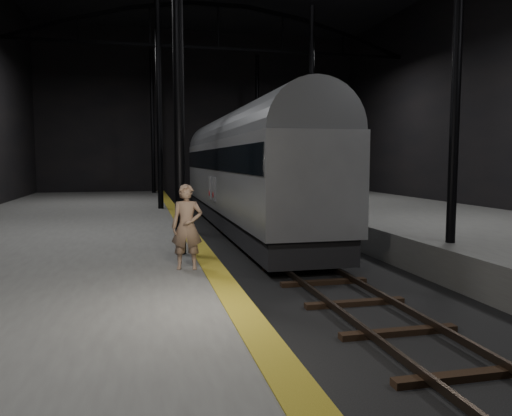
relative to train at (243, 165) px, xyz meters
name	(u,v)px	position (x,y,z in m)	size (l,w,h in m)	color
ground	(282,257)	(0.00, -6.81, -3.08)	(44.00, 44.00, 0.00)	black
platform_left	(51,251)	(-7.50, -6.81, -2.58)	(9.00, 43.80, 1.00)	#4D4D4B
platform_right	(472,235)	(7.50, -6.81, -2.58)	(9.00, 43.80, 1.00)	#4D4D4B
tactile_strip	(188,231)	(-3.25, -6.81, -2.08)	(0.50, 43.80, 0.01)	olive
track	(282,255)	(0.00, -6.81, -3.01)	(2.40, 43.00, 0.24)	#3F3328
train	(243,165)	(0.00, 0.00, 0.00)	(3.09, 20.66, 5.52)	#AAACB2
woman	(187,227)	(-3.80, -12.57, -1.17)	(0.67, 0.44, 1.83)	#8C6D56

